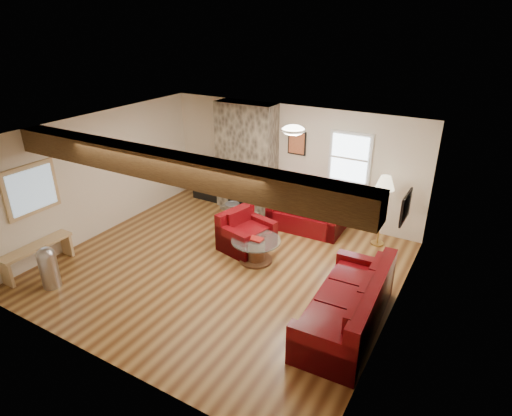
% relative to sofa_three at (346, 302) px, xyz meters
% --- Properties ---
extents(room, '(8.00, 8.00, 8.00)m').
position_rel_sofa_three_xyz_m(room, '(-2.48, 0.46, 0.82)').
color(room, brown).
rests_on(room, ground).
extents(floor, '(6.00, 6.00, 0.00)m').
position_rel_sofa_three_xyz_m(floor, '(-2.48, 0.46, -0.43)').
color(floor, brown).
rests_on(floor, ground).
extents(oak_beam, '(6.00, 0.36, 0.38)m').
position_rel_sofa_three_xyz_m(oak_beam, '(-2.48, -0.79, 1.88)').
color(oak_beam, '#321E0F').
rests_on(oak_beam, room).
extents(chimney_breast, '(1.40, 0.67, 2.50)m').
position_rel_sofa_three_xyz_m(chimney_breast, '(-3.48, 2.95, 0.79)').
color(chimney_breast, '#37312B').
rests_on(chimney_breast, floor).
extents(back_window, '(0.90, 0.08, 1.10)m').
position_rel_sofa_three_xyz_m(back_window, '(-1.13, 3.17, 1.12)').
color(back_window, silver).
rests_on(back_window, room).
extents(hatch_window, '(0.08, 1.00, 0.90)m').
position_rel_sofa_three_xyz_m(hatch_window, '(-5.44, -1.04, 1.02)').
color(hatch_window, tan).
rests_on(hatch_window, room).
extents(ceiling_dome, '(0.40, 0.40, 0.18)m').
position_rel_sofa_three_xyz_m(ceiling_dome, '(-1.58, 1.36, 2.01)').
color(ceiling_dome, '#EDE3C9').
rests_on(ceiling_dome, room).
extents(artwork_back, '(0.42, 0.06, 0.52)m').
position_rel_sofa_three_xyz_m(artwork_back, '(-2.33, 3.17, 1.27)').
color(artwork_back, black).
rests_on(artwork_back, room).
extents(artwork_right, '(0.06, 0.55, 0.42)m').
position_rel_sofa_three_xyz_m(artwork_right, '(0.48, 0.76, 1.32)').
color(artwork_right, black).
rests_on(artwork_right, room).
extents(sofa_three, '(1.02, 2.26, 0.86)m').
position_rel_sofa_three_xyz_m(sofa_three, '(0.00, 0.00, 0.00)').
color(sofa_three, '#4B0509').
rests_on(sofa_three, floor).
extents(loveseat, '(1.59, 0.95, 0.83)m').
position_rel_sofa_three_xyz_m(loveseat, '(-1.81, 2.69, -0.02)').
color(loveseat, '#4B0509').
rests_on(loveseat, floor).
extents(armchair_red, '(1.01, 1.09, 0.75)m').
position_rel_sofa_three_xyz_m(armchair_red, '(-2.46, 1.26, -0.05)').
color(armchair_red, '#4B0509').
rests_on(armchair_red, floor).
extents(coffee_table, '(0.92, 0.92, 0.48)m').
position_rel_sofa_three_xyz_m(coffee_table, '(-2.06, 0.93, -0.20)').
color(coffee_table, '#432515').
rests_on(coffee_table, floor).
extents(tv_cabinet, '(1.01, 0.41, 0.51)m').
position_rel_sofa_three_xyz_m(tv_cabinet, '(-4.46, 2.99, -0.18)').
color(tv_cabinet, black).
rests_on(tv_cabinet, floor).
extents(television, '(0.73, 0.10, 0.42)m').
position_rel_sofa_three_xyz_m(television, '(-4.46, 2.99, 0.29)').
color(television, black).
rests_on(television, tv_cabinet).
extents(floor_lamp, '(0.37, 0.37, 1.46)m').
position_rel_sofa_three_xyz_m(floor_lamp, '(-0.26, 2.73, 0.81)').
color(floor_lamp, '#AC8B48').
rests_on(floor_lamp, floor).
extents(pine_bench, '(0.30, 1.31, 0.49)m').
position_rel_sofa_three_xyz_m(pine_bench, '(-5.31, -1.28, -0.18)').
color(pine_bench, tan).
rests_on(pine_bench, floor).
extents(pedal_bin, '(0.32, 0.32, 0.75)m').
position_rel_sofa_three_xyz_m(pedal_bin, '(-4.65, -1.52, -0.05)').
color(pedal_bin, '#ACACB1').
rests_on(pedal_bin, floor).
extents(coal_bucket, '(0.35, 0.35, 0.33)m').
position_rel_sofa_three_xyz_m(coal_bucket, '(-3.52, 2.37, -0.27)').
color(coal_bucket, slate).
rests_on(coal_bucket, floor).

